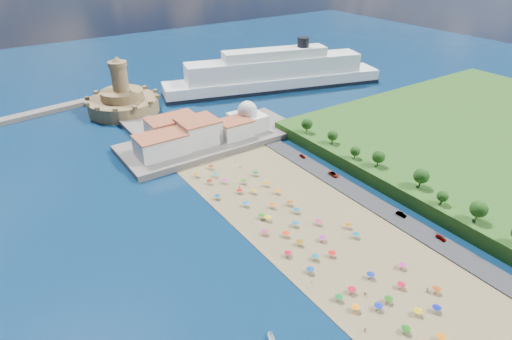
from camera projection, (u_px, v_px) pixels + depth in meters
ground at (285, 220)px, 155.89m from camera, size 700.00×700.00×0.00m
terrace at (212, 139)px, 212.83m from camera, size 90.00×36.00×3.00m
jetty at (144, 127)px, 227.45m from camera, size 18.00×70.00×2.40m
waterfront_buildings at (187, 133)px, 203.78m from camera, size 57.00×29.00×11.00m
domed_building at (247, 118)px, 217.58m from camera, size 16.00×16.00×15.00m
fortress at (123, 101)px, 246.47m from camera, size 40.00×40.00×32.40m
cruise_ship at (275, 75)px, 282.35m from camera, size 147.61×61.57×32.18m
beach_parasols at (304, 233)px, 145.62m from camera, size 31.18×115.38×2.20m
beachgoers at (313, 242)px, 142.93m from camera, size 26.57×93.93×1.80m
parked_cars at (357, 188)px, 172.60m from camera, size 2.45×76.84×1.37m
hillside_trees at (396, 168)px, 169.38m from camera, size 9.12×108.39×7.64m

